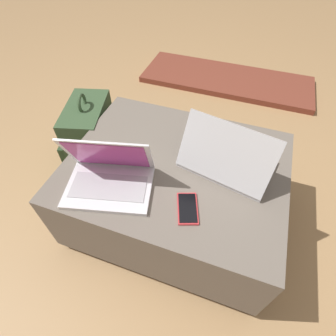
{
  "coord_description": "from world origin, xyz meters",
  "views": [
    {
      "loc": [
        0.21,
        -0.7,
        1.2
      ],
      "look_at": [
        -0.0,
        -0.1,
        0.47
      ],
      "focal_mm": 28.0,
      "sensor_mm": 36.0,
      "label": 1
    }
  ],
  "objects_px": {
    "cell_phone": "(188,208)",
    "backpack": "(90,137)",
    "laptop_far": "(227,160)",
    "laptop_near": "(109,176)"
  },
  "relations": [
    {
      "from": "laptop_near",
      "to": "backpack",
      "type": "relative_size",
      "value": 0.78
    },
    {
      "from": "cell_phone",
      "to": "backpack",
      "type": "distance_m",
      "value": 0.83
    },
    {
      "from": "cell_phone",
      "to": "backpack",
      "type": "xyz_separation_m",
      "value": [
        -0.69,
        0.4,
        -0.21
      ]
    },
    {
      "from": "cell_phone",
      "to": "laptop_near",
      "type": "bearing_deg",
      "value": -22.12
    },
    {
      "from": "laptop_near",
      "to": "cell_phone",
      "type": "height_order",
      "value": "laptop_near"
    },
    {
      "from": "laptop_far",
      "to": "cell_phone",
      "type": "relative_size",
      "value": 2.64
    },
    {
      "from": "cell_phone",
      "to": "laptop_far",
      "type": "bearing_deg",
      "value": -129.8
    },
    {
      "from": "laptop_far",
      "to": "backpack",
      "type": "bearing_deg",
      "value": 0.24
    },
    {
      "from": "cell_phone",
      "to": "backpack",
      "type": "height_order",
      "value": "backpack"
    },
    {
      "from": "cell_phone",
      "to": "backpack",
      "type": "bearing_deg",
      "value": -49.97
    }
  ]
}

